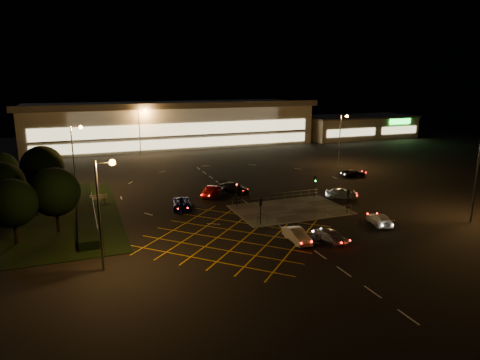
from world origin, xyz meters
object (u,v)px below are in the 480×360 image
object	(u,v)px
car_approach_white	(380,219)
car_far_dkgrey	(234,188)
signal_se	(348,196)
signal_nw	(236,190)
signal_ne	(315,182)
car_queue_white	(297,235)
car_circ_red	(211,192)
signal_sw	(261,206)
car_left_blue	(182,204)
car_right_silver	(342,193)
car_east_grey	(354,173)
car_near_silver	(331,236)

from	to	relation	value
car_approach_white	car_far_dkgrey	bearing A→B (deg)	-46.03
signal_se	car_approach_white	xyz separation A→B (m)	(1.17, -4.82, -1.70)
signal_se	signal_nw	xyz separation A→B (m)	(-12.00, 7.99, 0.00)
signal_ne	car_queue_white	bearing A→B (deg)	-126.62
car_queue_white	car_circ_red	xyz separation A→B (m)	(-3.16, 20.33, 0.01)
signal_ne	car_queue_white	size ratio (longest dim) A/B	0.73
signal_sw	signal_nw	size ratio (longest dim) A/B	1.00
signal_nw	car_queue_white	distance (m)	14.30
car_queue_white	car_approach_white	world-z (taller)	car_queue_white
car_left_blue	car_right_silver	world-z (taller)	car_right_silver
car_left_blue	signal_ne	bearing A→B (deg)	4.90
car_right_silver	car_approach_white	bearing A→B (deg)	-159.21
car_approach_white	car_left_blue	bearing A→B (deg)	-20.72
signal_nw	signal_sw	bearing A→B (deg)	-90.00
signal_ne	car_queue_white	world-z (taller)	signal_ne
signal_se	car_approach_white	world-z (taller)	signal_se
car_queue_white	car_east_grey	bearing A→B (deg)	45.83
signal_nw	car_left_blue	size ratio (longest dim) A/B	0.63
signal_nw	car_near_silver	xyz separation A→B (m)	(4.84, -15.40, -1.70)
signal_sw	car_near_silver	xyz separation A→B (m)	(4.84, -7.41, -1.70)
car_queue_white	car_approach_white	distance (m)	11.74
signal_nw	car_left_blue	bearing A→B (deg)	167.18
signal_ne	car_near_silver	bearing A→B (deg)	-114.93
car_circ_red	car_east_grey	xyz separation A→B (m)	(27.19, 3.40, -0.11)
car_left_blue	signal_se	bearing A→B (deg)	-16.97
signal_ne	car_approach_white	xyz separation A→B (m)	(1.17, -12.81, -1.70)
signal_se	car_east_grey	bearing A→B (deg)	-127.57
signal_se	signal_nw	world-z (taller)	same
signal_nw	car_queue_white	world-z (taller)	signal_nw
signal_sw	car_circ_red	distance (m)	14.38
signal_nw	car_east_grey	distance (m)	27.34
signal_ne	signal_sw	bearing A→B (deg)	-146.35
car_right_silver	car_circ_red	distance (m)	18.83
signal_ne	car_right_silver	world-z (taller)	signal_ne
signal_se	signal_nw	distance (m)	14.41
signal_sw	car_left_blue	world-z (taller)	signal_sw
car_near_silver	car_far_dkgrey	distance (m)	22.47
car_queue_white	car_approach_white	xyz separation A→B (m)	(11.67, 1.32, -0.04)
signal_sw	car_east_grey	bearing A→B (deg)	-145.44
car_far_dkgrey	car_circ_red	size ratio (longest dim) A/B	1.17
signal_nw	car_right_silver	world-z (taller)	signal_nw
signal_se	car_queue_white	xyz separation A→B (m)	(-10.50, -6.14, -1.66)
car_east_grey	signal_nw	bearing A→B (deg)	114.39
car_left_blue	car_far_dkgrey	bearing A→B (deg)	39.59
signal_ne	car_circ_red	size ratio (longest dim) A/B	0.72
signal_sw	car_queue_white	bearing A→B (deg)	103.77
car_far_dkgrey	signal_se	bearing A→B (deg)	-91.15
signal_se	signal_ne	world-z (taller)	same
car_right_silver	signal_se	bearing A→B (deg)	-176.12
car_far_dkgrey	car_right_silver	world-z (taller)	car_right_silver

